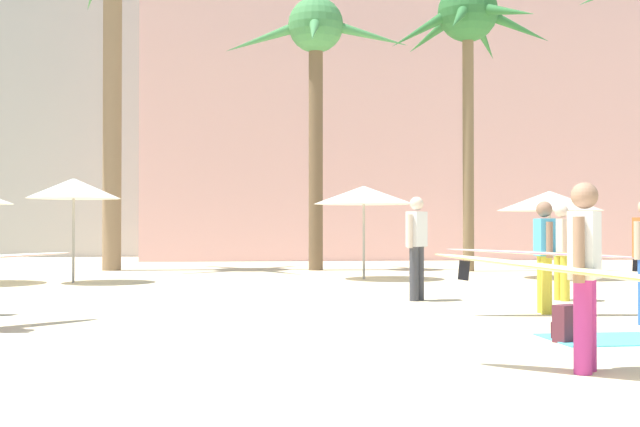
# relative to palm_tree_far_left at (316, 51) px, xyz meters

# --- Properties ---
(ground) EXTENTS (120.00, 120.00, 0.00)m
(ground) POSITION_rel_palm_tree_far_left_xyz_m (-1.06, -17.84, -6.51)
(ground) COLOR beige
(hotel_pink) EXTENTS (24.44, 10.11, 17.43)m
(hotel_pink) POSITION_rel_palm_tree_far_left_xyz_m (6.42, 11.33, 2.20)
(hotel_pink) COLOR beige
(hotel_pink) RESTS_ON ground
(palm_tree_far_left) EXTENTS (5.51, 5.24, 8.09)m
(palm_tree_far_left) POSITION_rel_palm_tree_far_left_xyz_m (0.00, 0.00, 0.00)
(palm_tree_far_left) COLOR brown
(palm_tree_far_left) RESTS_ON ground
(palm_tree_left) EXTENTS (4.80, 4.47, 8.40)m
(palm_tree_left) POSITION_rel_palm_tree_far_left_xyz_m (4.35, -1.04, 0.54)
(palm_tree_left) COLOR brown
(palm_tree_left) RESTS_ON ground
(cafe_umbrella_0) EXTENTS (2.47, 2.47, 2.29)m
(cafe_umbrella_0) POSITION_rel_palm_tree_far_left_xyz_m (0.74, -4.23, -4.44)
(cafe_umbrella_0) COLOR gray
(cafe_umbrella_0) RESTS_ON ground
(cafe_umbrella_1) EXTENTS (2.14, 2.14, 2.41)m
(cafe_umbrella_1) POSITION_rel_palm_tree_far_left_xyz_m (-6.12, -4.79, -4.34)
(cafe_umbrella_1) COLOR gray
(cafe_umbrella_1) RESTS_ON ground
(cafe_umbrella_2) EXTENTS (2.60, 2.60, 2.18)m
(cafe_umbrella_2) POSITION_rel_palm_tree_far_left_xyz_m (5.40, -4.45, -4.58)
(cafe_umbrella_2) COLOR gray
(cafe_umbrella_2) RESTS_ON ground
(beach_towel) EXTENTS (1.58, 1.11, 0.01)m
(beach_towel) POSITION_rel_palm_tree_far_left_xyz_m (1.85, -15.29, -6.50)
(beach_towel) COLOR #4CC6D6
(beach_towel) RESTS_ON ground
(backpack) EXTENTS (0.35, 0.33, 0.42)m
(backpack) POSITION_rel_palm_tree_far_left_xyz_m (1.20, -15.42, -6.31)
(backpack) COLOR #54252F
(backpack) RESTS_ON ground
(person_far_left) EXTENTS (3.14, 0.88, 1.68)m
(person_far_left) POSITION_rel_palm_tree_far_left_xyz_m (2.12, -12.55, -5.60)
(person_far_left) COLOR gold
(person_far_left) RESTS_ON ground
(person_mid_center) EXTENTS (2.67, 2.03, 1.70)m
(person_mid_center) POSITION_rel_palm_tree_far_left_xyz_m (0.57, -17.43, -5.59)
(person_mid_center) COLOR #B7337F
(person_mid_center) RESTS_ON ground
(person_mid_right) EXTENTS (0.47, 0.52, 1.82)m
(person_mid_right) POSITION_rel_palm_tree_far_left_xyz_m (0.70, -10.15, -5.51)
(person_mid_right) COLOR #3D3D42
(person_mid_right) RESTS_ON ground
(person_far_right) EXTENTS (0.28, 0.61, 1.69)m
(person_far_right) POSITION_rel_palm_tree_far_left_xyz_m (3.23, -10.42, -5.58)
(person_far_right) COLOR gold
(person_far_right) RESTS_ON ground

